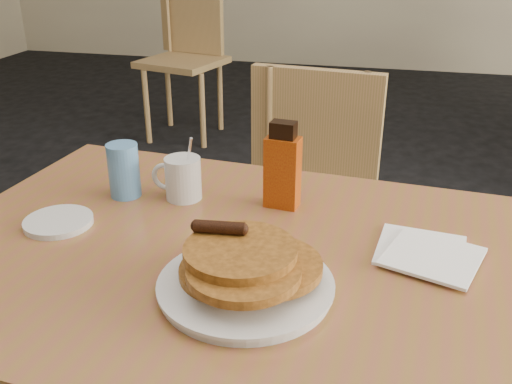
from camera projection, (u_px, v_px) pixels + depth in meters
main_table at (250, 273)px, 1.03m from camera, size 1.31×0.94×0.75m
chair_main_far at (308, 194)px, 1.75m from camera, size 0.45×0.45×0.90m
chair_wall_extra at (187, 41)px, 3.72m from camera, size 0.57×0.57×1.03m
pancake_plate at (246, 275)px, 0.90m from camera, size 0.28×0.28×0.10m
coffee_mug at (182, 177)px, 1.21m from camera, size 0.11×0.08×0.14m
syrup_bottle at (283, 168)px, 1.16m from camera, size 0.07×0.05×0.18m
napkin_stack at (427, 253)px, 1.00m from camera, size 0.20×0.21×0.01m
blue_tumbler at (124, 170)px, 1.22m from camera, size 0.08×0.08×0.12m
side_saucer at (59, 222)px, 1.11m from camera, size 0.14×0.14×0.01m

